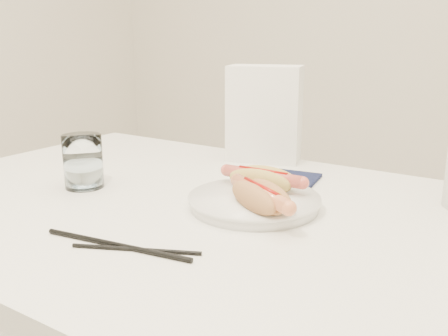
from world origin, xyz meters
The scene contains 9 objects.
table centered at (0.00, 0.00, 0.69)m, with size 1.20×0.80×0.75m.
plate centered at (0.11, 0.04, 0.76)m, with size 0.22×0.22×0.02m, color white.
hotdog_left centered at (0.10, 0.08, 0.79)m, with size 0.16×0.06×0.04m.
hotdog_right centered at (0.14, -0.01, 0.79)m, with size 0.15×0.12×0.04m.
water_glass centered at (-0.24, -0.04, 0.80)m, with size 0.08×0.08×0.11m, color white.
chopstick_near centered at (0.06, -0.21, 0.75)m, with size 0.01×0.01×0.19m, color black.
chopstick_far centered at (0.02, -0.22, 0.75)m, with size 0.01×0.01×0.25m, color black.
napkin_box centered at (-0.05, 0.35, 0.86)m, with size 0.17×0.09×0.23m, color white.
navy_napkin centered at (0.07, 0.21, 0.75)m, with size 0.14×0.14×0.01m, color #101534.
Camera 1 is at (0.51, -0.68, 1.05)m, focal length 39.83 mm.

